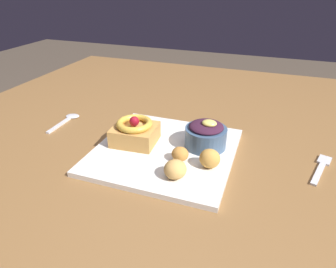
{
  "coord_description": "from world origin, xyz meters",
  "views": [
    {
      "loc": [
        0.18,
        -0.73,
        1.09
      ],
      "look_at": [
        -0.03,
        -0.16,
        0.77
      ],
      "focal_mm": 32.01,
      "sensor_mm": 36.0,
      "label": 1
    }
  ],
  "objects": [
    {
      "name": "dining_table",
      "position": [
        0.0,
        0.0,
        0.65
      ],
      "size": [
        1.41,
        1.13,
        0.73
      ],
      "color": "brown",
      "rests_on": "ground_plane"
    },
    {
      "name": "front_plate",
      "position": [
        -0.03,
        -0.18,
        0.74
      ],
      "size": [
        0.31,
        0.31,
        0.01
      ],
      "primitive_type": "cube",
      "color": "white",
      "rests_on": "dining_table"
    },
    {
      "name": "cake_slice",
      "position": [
        -0.1,
        -0.18,
        0.77
      ],
      "size": [
        0.11,
        0.1,
        0.07
      ],
      "rotation": [
        0.0,
        0.0,
        0.07
      ],
      "color": "#C68E47",
      "rests_on": "front_plate"
    },
    {
      "name": "berry_ramekin",
      "position": [
        0.06,
        -0.14,
        0.77
      ],
      "size": [
        0.1,
        0.1,
        0.07
      ],
      "color": "#3D5675",
      "rests_on": "front_plate"
    },
    {
      "name": "fritter_front",
      "position": [
        0.02,
        -0.22,
        0.76
      ],
      "size": [
        0.04,
        0.03,
        0.03
      ],
      "primitive_type": "ellipsoid",
      "color": "#BC7F38",
      "rests_on": "front_plate"
    },
    {
      "name": "fritter_middle",
      "position": [
        0.09,
        -0.22,
        0.76
      ],
      "size": [
        0.04,
        0.04,
        0.04
      ],
      "primitive_type": "ellipsoid",
      "color": "gold",
      "rests_on": "front_plate"
    },
    {
      "name": "fritter_back",
      "position": [
        0.03,
        -0.28,
        0.76
      ],
      "size": [
        0.04,
        0.05,
        0.04
      ],
      "primitive_type": "ellipsoid",
      "color": "tan",
      "rests_on": "front_plate"
    },
    {
      "name": "fork",
      "position": [
        0.31,
        -0.13,
        0.73
      ],
      "size": [
        0.05,
        0.13,
        0.0
      ],
      "rotation": [
        0.0,
        0.0,
        1.3
      ],
      "color": "silver",
      "rests_on": "dining_table"
    },
    {
      "name": "spoon",
      "position": [
        -0.35,
        -0.11,
        0.73
      ],
      "size": [
        0.04,
        0.13,
        0.0
      ],
      "rotation": [
        0.0,
        0.0,
        1.59
      ],
      "color": "silver",
      "rests_on": "dining_table"
    }
  ]
}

